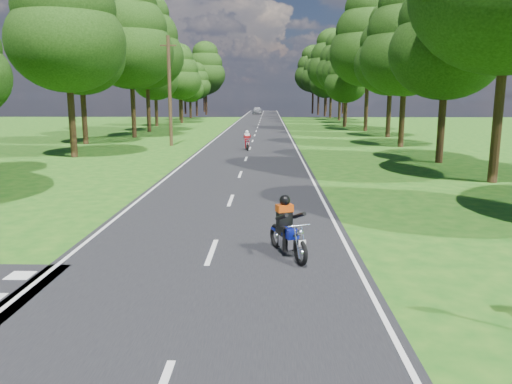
{
  "coord_description": "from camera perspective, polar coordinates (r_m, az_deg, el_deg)",
  "views": [
    {
      "loc": [
        1.35,
        -9.4,
        3.69
      ],
      "look_at": [
        1.01,
        4.0,
        1.1
      ],
      "focal_mm": 35.0,
      "sensor_mm": 36.0,
      "label": 1
    }
  ],
  "objects": [
    {
      "name": "treeline",
      "position": [
        69.62,
        1.59,
        14.67
      ],
      "size": [
        40.0,
        115.35,
        14.78
      ],
      "color": "black",
      "rests_on": "ground"
    },
    {
      "name": "rider_near_blue",
      "position": [
        11.55,
        3.66,
        -3.93
      ],
      "size": [
        1.16,
        1.79,
        1.42
      ],
      "primitive_type": null,
      "rotation": [
        0.0,
        0.0,
        0.38
      ],
      "color": "#0C178E",
      "rests_on": "main_road"
    },
    {
      "name": "road_markings",
      "position": [
        57.67,
        -0.01,
        7.27
      ],
      "size": [
        7.4,
        140.0,
        0.01
      ],
      "color": "silver",
      "rests_on": "main_road"
    },
    {
      "name": "distant_car",
      "position": [
        104.14,
        0.16,
        9.32
      ],
      "size": [
        2.1,
        4.63,
        1.54
      ],
      "primitive_type": "imported",
      "rotation": [
        0.0,
        0.0,
        -0.06
      ],
      "color": "#BABDC2",
      "rests_on": "main_road"
    },
    {
      "name": "telegraph_pole",
      "position": [
        38.12,
        -9.84,
        11.34
      ],
      "size": [
        1.2,
        0.26,
        8.0
      ],
      "color": "#382616",
      "rests_on": "ground"
    },
    {
      "name": "ground",
      "position": [
        10.19,
        -6.37,
        -10.36
      ],
      "size": [
        160.0,
        160.0,
        0.0
      ],
      "primitive_type": "plane",
      "color": "#185313",
      "rests_on": "ground"
    },
    {
      "name": "main_road",
      "position": [
        59.53,
        0.17,
        7.37
      ],
      "size": [
        7.0,
        140.0,
        0.02
      ],
      "primitive_type": "cube",
      "color": "black",
      "rests_on": "ground"
    },
    {
      "name": "rider_far_red",
      "position": [
        34.61,
        -1.02,
        5.95
      ],
      "size": [
        0.7,
        1.66,
        1.34
      ],
      "primitive_type": null,
      "rotation": [
        0.0,
        0.0,
        0.1
      ],
      "color": "maroon",
      "rests_on": "main_road"
    }
  ]
}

